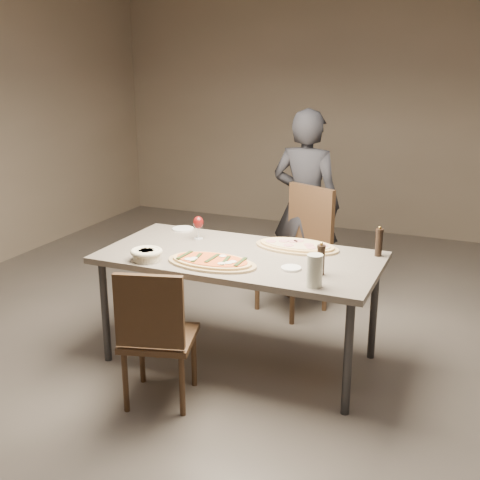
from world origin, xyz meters
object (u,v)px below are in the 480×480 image
at_px(carafe, 315,271).
at_px(diner, 306,205).
at_px(pepper_mill_left, 379,242).
at_px(chair_near, 155,331).
at_px(chair_far, 300,242).
at_px(ham_pizza, 297,246).
at_px(zucchini_pizza, 212,262).
at_px(dining_table, 240,263).
at_px(bread_basket, 146,254).

relative_size(carafe, diner, 0.12).
height_order(pepper_mill_left, chair_near, pepper_mill_left).
distance_m(carafe, chair_far, 1.48).
bearing_deg(carafe, ham_pizza, 115.78).
height_order(zucchini_pizza, ham_pizza, zucchini_pizza).
distance_m(chair_far, diner, 0.37).
xyz_separation_m(dining_table, ham_pizza, (0.30, 0.28, 0.07)).
bearing_deg(pepper_mill_left, zucchini_pizza, -148.25).
bearing_deg(chair_far, carafe, 134.95).
bearing_deg(diner, pepper_mill_left, 132.92).
relative_size(zucchini_pizza, chair_near, 0.68).
xyz_separation_m(ham_pizza, chair_far, (-0.20, 0.73, -0.21)).
height_order(dining_table, ham_pizza, ham_pizza).
xyz_separation_m(dining_table, zucchini_pizza, (-0.09, -0.24, 0.07)).
xyz_separation_m(chair_near, chair_far, (0.31, 1.73, 0.08)).
bearing_deg(diner, chair_far, 103.64).
bearing_deg(chair_near, chair_far, 64.01).
xyz_separation_m(ham_pizza, pepper_mill_left, (0.53, 0.05, 0.08)).
relative_size(chair_near, chair_far, 0.86).
xyz_separation_m(zucchini_pizza, pepper_mill_left, (0.92, 0.57, 0.08)).
bearing_deg(diner, ham_pizza, 107.72).
relative_size(pepper_mill_left, chair_near, 0.23).
bearing_deg(chair_near, bread_basket, 110.24).
distance_m(ham_pizza, chair_near, 1.16).
bearing_deg(bread_basket, ham_pizza, 37.52).
bearing_deg(chair_far, diner, -55.61).
bearing_deg(dining_table, bread_basket, -146.47).
height_order(bread_basket, chair_far, chair_far).
relative_size(dining_table, bread_basket, 8.92).
bearing_deg(carafe, diner, 108.72).
height_order(bread_basket, carafe, carafe).
bearing_deg(zucchini_pizza, pepper_mill_left, 12.05).
distance_m(chair_near, diner, 2.05).
bearing_deg(dining_table, diner, 88.04).
bearing_deg(ham_pizza, dining_table, -152.89).
bearing_deg(chair_far, ham_pizza, 130.00).
relative_size(zucchini_pizza, carafe, 3.12).
relative_size(ham_pizza, chair_near, 0.67).
bearing_deg(pepper_mill_left, dining_table, -158.43).
bearing_deg(diner, chair_near, 86.26).
height_order(dining_table, zucchini_pizza, zucchini_pizza).
bearing_deg(ham_pizza, carafe, -80.50).
xyz_separation_m(zucchini_pizza, diner, (0.13, 1.53, 0.03)).
distance_m(dining_table, diner, 1.30).
distance_m(carafe, diner, 1.74).
relative_size(dining_table, ham_pizza, 3.14).
relative_size(bread_basket, chair_far, 0.20).
height_order(dining_table, pepper_mill_left, pepper_mill_left).
height_order(ham_pizza, bread_basket, bread_basket).
relative_size(ham_pizza, chair_far, 0.57).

